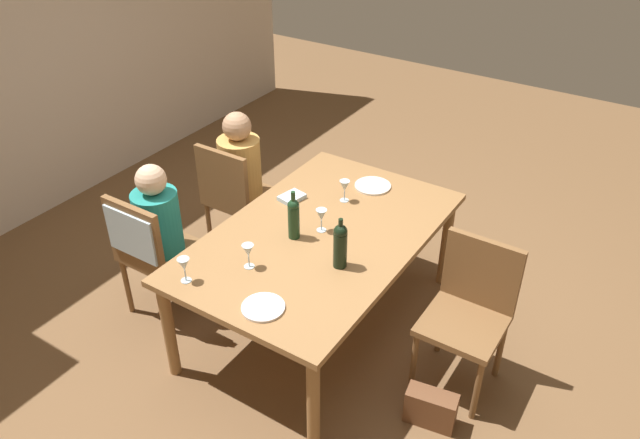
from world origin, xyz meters
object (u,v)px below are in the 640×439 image
at_px(person_woman_host, 243,172).
at_px(dinner_plate_host, 373,186).
at_px(chair_near, 470,306).
at_px(dinner_plate_guest_left, 263,307).
at_px(person_man_bearded, 162,227).
at_px(wine_bottle_tall_green, 294,217).
at_px(chair_far_right, 234,193).
at_px(chair_far_left, 146,244).
at_px(wine_glass_near_left, 345,187).
at_px(wine_glass_centre, 248,251).
at_px(handbag, 431,408).
at_px(wine_bottle_dark_red, 340,245).
at_px(wine_glass_near_right, 184,265).
at_px(wine_glass_far, 321,216).
at_px(dining_table, 320,243).

bearing_deg(person_woman_host, dinner_plate_host, 13.26).
distance_m(chair_near, dinner_plate_guest_left, 1.18).
height_order(person_man_bearded, wine_bottle_tall_green, person_man_bearded).
distance_m(chair_far_right, dinner_plate_guest_left, 1.52).
xyz_separation_m(person_woman_host, wine_bottle_tall_green, (-0.55, -0.84, 0.21)).
relative_size(chair_far_left, wine_glass_near_left, 6.17).
xyz_separation_m(wine_glass_centre, handbag, (0.14, -1.11, -0.72)).
bearing_deg(chair_far_left, person_man_bearded, 90.00).
relative_size(person_woman_host, dinner_plate_host, 4.60).
bearing_deg(person_woman_host, chair_near, -10.40).
bearing_deg(wine_bottle_dark_red, person_woman_host, 62.13).
distance_m(chair_near, wine_glass_near_right, 1.61).
height_order(chair_far_left, wine_glass_far, chair_far_left).
height_order(dining_table, wine_glass_near_right, wine_glass_near_right).
height_order(dining_table, wine_glass_far, wine_glass_far).
relative_size(dining_table, person_man_bearded, 1.67).
relative_size(chair_far_left, wine_bottle_dark_red, 2.93).
bearing_deg(dining_table, wine_bottle_tall_green, 136.43).
bearing_deg(dining_table, dinner_plate_guest_left, -170.46).
height_order(person_man_bearded, dinner_plate_host, person_man_bearded).
bearing_deg(dinner_plate_host, wine_glass_near_left, 164.23).
height_order(wine_bottle_dark_red, handbag, wine_bottle_dark_red).
distance_m(dining_table, handbag, 1.15).
bearing_deg(chair_near, person_man_bearded, 13.92).
bearing_deg(chair_far_left, handbag, 5.54).
distance_m(dining_table, dinner_plate_host, 0.67).
height_order(wine_glass_centre, wine_glass_near_right, same).
bearing_deg(wine_glass_far, wine_glass_centre, 164.46).
bearing_deg(chair_far_right, dinner_plate_host, 19.48).
relative_size(chair_far_right, wine_glass_centre, 6.17).
bearing_deg(wine_bottle_tall_green, chair_far_right, 62.46).
xyz_separation_m(wine_glass_near_right, wine_glass_far, (0.81, -0.36, 0.00)).
distance_m(person_woman_host, wine_bottle_dark_red, 1.40).
height_order(dining_table, person_man_bearded, person_man_bearded).
xyz_separation_m(wine_bottle_tall_green, wine_glass_near_left, (0.52, -0.04, -0.03)).
distance_m(chair_far_right, person_man_bearded, 0.72).
bearing_deg(chair_far_right, person_woman_host, 90.00).
bearing_deg(dining_table, person_woman_host, 65.37).
relative_size(person_man_bearded, wine_bottle_dark_red, 3.49).
height_order(wine_bottle_tall_green, wine_bottle_dark_red, wine_bottle_tall_green).
height_order(chair_far_right, wine_glass_near_right, chair_far_right).
bearing_deg(wine_bottle_dark_red, dinner_plate_host, 16.91).
relative_size(chair_near, person_man_bearded, 0.84).
xyz_separation_m(chair_far_right, wine_glass_near_left, (0.08, -0.88, 0.30)).
relative_size(wine_bottle_dark_red, wine_glass_centre, 2.11).
relative_size(chair_near, wine_glass_near_right, 6.17).
xyz_separation_m(dinner_plate_host, dinner_plate_guest_left, (-1.39, -0.12, 0.00)).
xyz_separation_m(wine_glass_centre, dinner_plate_host, (1.16, -0.16, -0.10)).
bearing_deg(handbag, dinner_plate_guest_left, 114.62).
bearing_deg(person_woman_host, wine_bottle_tall_green, -33.24).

